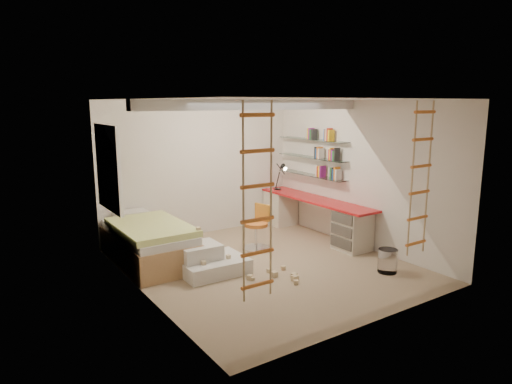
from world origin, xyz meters
TOP-DOWN VIEW (x-y plane):
  - floor at (0.00, 0.00)m, footprint 4.50×4.50m
  - ceiling_beam at (0.00, 0.30)m, footprint 4.00×0.18m
  - window_frame at (-1.97, 1.50)m, footprint 0.06×1.15m
  - window_blind at (-1.93, 1.50)m, footprint 0.02×1.00m
  - rope_ladder_left at (-1.35, -1.75)m, footprint 0.41×0.04m
  - rope_ladder_right at (1.35, -1.75)m, footprint 0.41×0.04m
  - waste_bin at (1.38, -1.25)m, footprint 0.29×0.29m
  - desk at (1.72, 0.86)m, footprint 0.56×2.80m
  - shelves at (1.87, 1.13)m, footprint 0.25×1.80m
  - bed at (-1.48, 1.23)m, footprint 1.02×2.00m
  - task_lamp at (1.67, 1.82)m, footprint 0.14×0.36m
  - swivel_chair at (0.33, 0.76)m, footprint 0.58×0.58m
  - play_platform at (-0.89, 0.27)m, footprint 1.02×0.80m
  - toy_blocks at (-0.48, -0.17)m, footprint 1.27×1.27m
  - books at (1.87, 1.13)m, footprint 0.14×0.64m

SIDE VIEW (x-z plane):
  - floor at x=0.00m, z-range 0.00..0.00m
  - play_platform at x=-0.89m, z-range -0.05..0.40m
  - waste_bin at x=1.38m, z-range 0.00..0.37m
  - toy_blocks at x=-0.48m, z-range -0.15..0.57m
  - swivel_chair at x=0.33m, z-range -0.11..0.70m
  - bed at x=-1.48m, z-range -0.02..0.67m
  - desk at x=1.72m, z-range 0.03..0.78m
  - task_lamp at x=1.67m, z-range 0.85..1.42m
  - shelves at x=1.87m, z-range 1.14..1.86m
  - rope_ladder_left at x=-1.35m, z-range 0.45..2.58m
  - rope_ladder_right at x=1.35m, z-range 0.45..2.58m
  - window_frame at x=-1.97m, z-range 0.88..2.23m
  - window_blind at x=-1.93m, z-range 0.95..2.15m
  - books at x=1.87m, z-range 1.16..2.08m
  - ceiling_beam at x=0.00m, z-range 2.44..2.60m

